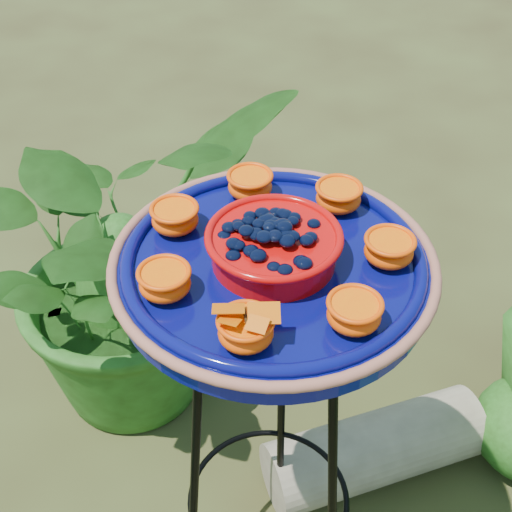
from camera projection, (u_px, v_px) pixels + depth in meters
The scene contains 4 objects.
tripod_stand at pixel (270, 427), 1.38m from camera, with size 0.36×0.38×0.97m.
feeder_dish at pixel (273, 262), 1.11m from camera, with size 0.52×0.52×0.12m.
driftwood_log at pixel (374, 449), 1.92m from camera, with size 0.20×0.20×0.59m, color gray.
shrub_back_left at pixel (122, 258), 1.94m from camera, with size 0.86×0.74×0.96m, color #1F4312.
Camera 1 is at (0.08, -0.77, 1.74)m, focal length 50.00 mm.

